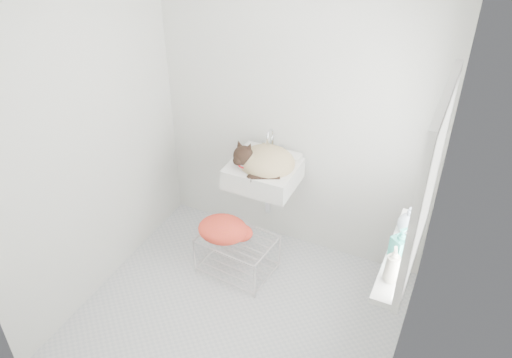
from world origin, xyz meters
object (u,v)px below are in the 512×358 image
at_px(wire_rack, 237,255).
at_px(bottle_a, 390,280).
at_px(sink, 263,165).
at_px(bottle_c, 407,231).
at_px(cat, 264,162).
at_px(bottle_b, 398,257).

distance_m(wire_rack, bottle_a, 1.49).
bearing_deg(wire_rack, sink, 73.69).
distance_m(sink, bottle_c, 1.18).
bearing_deg(bottle_c, bottle_a, -90.00).
distance_m(bottle_a, bottle_c, 0.46).
bearing_deg(cat, wire_rack, -119.71).
xyz_separation_m(wire_rack, bottle_c, (1.22, -0.04, 0.70)).
bearing_deg(wire_rack, cat, 70.41).
height_order(cat, bottle_c, cat).
height_order(bottle_a, bottle_b, bottle_b).
bearing_deg(cat, bottle_c, -25.85).
bearing_deg(bottle_a, cat, 145.24).
xyz_separation_m(sink, bottle_a, (1.14, -0.80, 0.00)).
bearing_deg(sink, bottle_a, -35.06).
bearing_deg(cat, sink, 115.40).
height_order(bottle_a, bottle_c, bottle_a).
bearing_deg(sink, cat, -54.48).
bearing_deg(bottle_c, bottle_b, -90.00).
relative_size(bottle_b, bottle_c, 1.16).
relative_size(sink, wire_rack, 0.93).
bearing_deg(cat, bottle_a, -44.88).
relative_size(bottle_a, bottle_b, 0.94).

